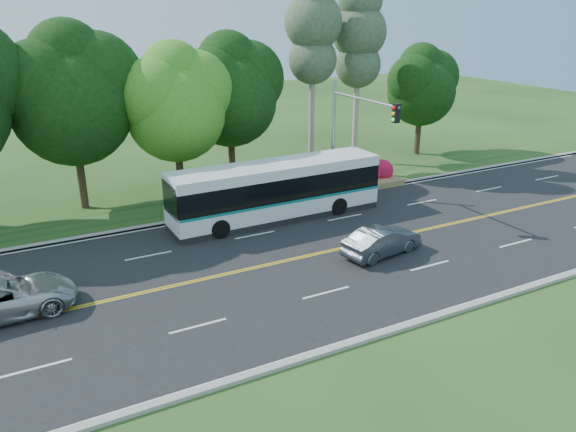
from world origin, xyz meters
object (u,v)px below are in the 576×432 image
sedan (382,241)px  suv (3,298)px  traffic_signal (352,126)px  transit_bus (276,192)px

sedan → suv: size_ratio=0.77×
traffic_signal → suv: size_ratio=1.32×
traffic_signal → suv: traffic_signal is taller
transit_bus → suv: size_ratio=2.24×
traffic_signal → sedan: traffic_signal is taller
sedan → suv: (-16.01, 2.10, 0.07)m
transit_bus → sedan: 7.07m
traffic_signal → transit_bus: 5.83m
traffic_signal → sedan: size_ratio=1.71×
traffic_signal → transit_bus: size_ratio=0.59×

